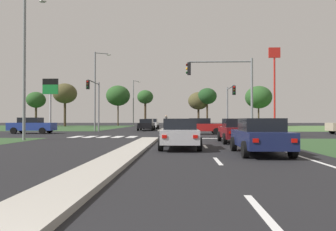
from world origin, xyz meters
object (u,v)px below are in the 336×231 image
(car_black_eighth, at_px, (146,125))
(treeline_fourth, at_px, (145,97))
(treeline_sixth, at_px, (198,101))
(traffic_signal_far_right, at_px, (230,100))
(traffic_signal_far_left, at_px, (95,97))
(fastfood_pole_sign, at_px, (274,70))
(car_navy_fifth, at_px, (260,136))
(traffic_signal_near_right, at_px, (228,83))
(car_blue_second, at_px, (32,125))
(car_maroon_seventh, at_px, (237,130))
(fuel_price_totem, at_px, (50,93))
(street_lamp_second, at_px, (26,58))
(car_white_near, at_px, (151,124))
(treeline_third, at_px, (118,96))
(treeline_second, at_px, (65,94))
(street_lamp_third, at_px, (96,87))
(street_lamp_fourth, at_px, (134,101))
(treeline_fifth, at_px, (207,96))
(car_silver_sixth, at_px, (180,133))
(pedestrian_at_median, at_px, (166,121))
(treeline_seventh, at_px, (259,97))
(treeline_near, at_px, (36,100))
(car_red_third, at_px, (201,126))

(car_black_eighth, relative_size, treeline_fourth, 0.59)
(treeline_sixth, bearing_deg, traffic_signal_far_right, -86.51)
(traffic_signal_far_left, distance_m, treeline_fourth, 30.81)
(fastfood_pole_sign, bearing_deg, car_navy_fifth, -106.67)
(traffic_signal_near_right, xyz_separation_m, traffic_signal_far_right, (1.78, 11.24, -0.59))
(car_navy_fifth, xyz_separation_m, treeline_fourth, (-10.81, 53.53, 5.24))
(car_blue_second, relative_size, car_maroon_seventh, 1.07)
(fuel_price_totem, relative_size, treeline_fourth, 0.82)
(street_lamp_second, distance_m, fastfood_pole_sign, 39.08)
(car_white_near, relative_size, traffic_signal_far_right, 0.84)
(car_maroon_seventh, relative_size, treeline_sixth, 0.60)
(car_white_near, xyz_separation_m, car_blue_second, (-10.66, -15.66, 0.04))
(car_white_near, distance_m, treeline_third, 25.00)
(treeline_second, bearing_deg, treeline_third, 29.56)
(traffic_signal_near_right, xyz_separation_m, street_lamp_third, (-14.33, 15.48, 1.29))
(traffic_signal_far_right, bearing_deg, street_lamp_fourth, 113.78)
(treeline_fifth, bearing_deg, car_silver_sixth, -96.03)
(car_navy_fifth, relative_size, treeline_third, 0.48)
(car_silver_sixth, height_order, pedestrian_at_median, pedestrian_at_median)
(car_silver_sixth, xyz_separation_m, treeline_fifth, (5.23, 49.56, 5.32))
(car_black_eighth, bearing_deg, treeline_seventh, -127.12)
(street_lamp_third, relative_size, treeline_sixth, 1.41)
(traffic_signal_near_right, distance_m, treeline_second, 48.28)
(treeline_sixth, bearing_deg, treeline_second, -175.28)
(car_black_eighth, distance_m, traffic_signal_far_right, 11.58)
(treeline_fourth, xyz_separation_m, treeline_seventh, (23.79, 1.82, 0.09))
(car_black_eighth, bearing_deg, treeline_third, -71.89)
(traffic_signal_far_left, xyz_separation_m, treeline_near, (-19.94, 28.54, 1.34))
(traffic_signal_far_right, xyz_separation_m, treeline_fifth, (-0.19, 29.50, 2.46))
(fuel_price_totem, height_order, treeline_fifth, treeline_fifth)
(treeline_near, bearing_deg, traffic_signal_far_right, -39.34)
(street_lamp_third, bearing_deg, car_silver_sixth, -66.24)
(car_silver_sixth, xyz_separation_m, treeline_sixth, (3.54, 50.84, 4.45))
(traffic_signal_far_left, bearing_deg, pedestrian_at_median, 28.98)
(car_blue_second, relative_size, street_lamp_second, 0.43)
(treeline_fourth, relative_size, treeline_sixth, 1.07)
(car_black_eighth, height_order, treeline_third, treeline_third)
(traffic_signal_far_right, xyz_separation_m, street_lamp_third, (-16.12, 4.24, 1.88))
(street_lamp_fourth, relative_size, treeline_near, 1.45)
(car_red_third, distance_m, street_lamp_second, 16.47)
(traffic_signal_near_right, relative_size, fuel_price_totem, 0.99)
(traffic_signal_far_right, xyz_separation_m, street_lamp_fourth, (-16.16, 36.69, 2.05))
(car_white_near, xyz_separation_m, fastfood_pole_sign, (19.12, 3.78, 8.43))
(car_blue_second, xyz_separation_m, treeline_near, (-14.65, 32.79, 4.55))
(treeline_fifth, bearing_deg, car_black_eighth, -111.84)
(car_white_near, bearing_deg, car_red_third, 111.09)
(car_navy_fifth, bearing_deg, treeline_fourth, 101.42)
(treeline_fifth, bearing_deg, traffic_signal_near_right, -92.25)
(car_white_near, relative_size, car_navy_fifth, 1.01)
(car_navy_fifth, xyz_separation_m, treeline_near, (-33.03, 51.41, 4.62))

